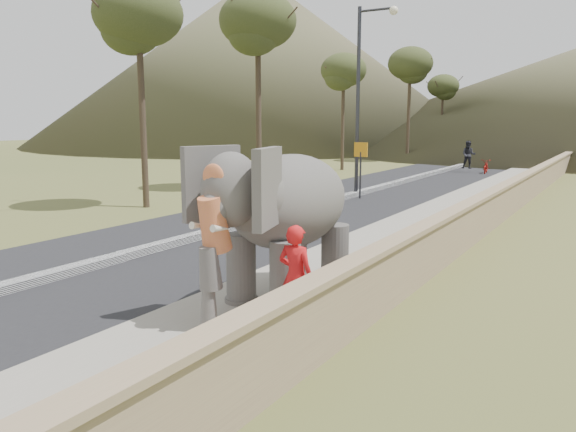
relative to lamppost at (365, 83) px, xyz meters
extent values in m
plane|color=olive|center=(4.69, -13.86, -4.87)|extent=(160.00, 160.00, 0.00)
cube|color=black|center=(-0.31, -3.86, -4.86)|extent=(7.00, 120.00, 0.03)
cube|color=black|center=(-0.31, -3.86, -4.76)|extent=(0.35, 120.00, 0.22)
cube|color=#9E9687|center=(4.69, -3.86, -4.80)|extent=(3.00, 120.00, 0.15)
cube|color=tan|center=(6.34, -3.86, -4.32)|extent=(0.30, 120.00, 1.10)
cylinder|color=#2A2A2F|center=(-0.31, 0.00, -0.87)|extent=(0.16, 0.16, 8.00)
cylinder|color=#2A2A2F|center=(0.49, 0.00, 2.93)|extent=(1.60, 0.10, 0.10)
sphere|color=#FFF2CC|center=(1.19, 0.00, 2.83)|extent=(0.36, 0.36, 0.36)
cylinder|color=#2D2D33|center=(0.19, -0.69, -3.87)|extent=(0.08, 0.08, 2.00)
cube|color=orange|center=(0.19, -0.69, -2.77)|extent=(0.60, 0.05, 0.60)
cone|color=brown|center=(-33.31, 41.14, 6.13)|extent=(60.00, 60.00, 22.00)
imported|color=red|center=(5.64, -15.31, -3.91)|extent=(0.59, 0.39, 1.63)
imported|color=maroon|center=(2.27, 13.81, -4.42)|extent=(0.80, 1.77, 0.90)
imported|color=black|center=(1.15, 13.81, -3.74)|extent=(0.94, 0.77, 1.77)
camera|label=1|loc=(9.89, -22.52, -1.51)|focal=35.00mm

